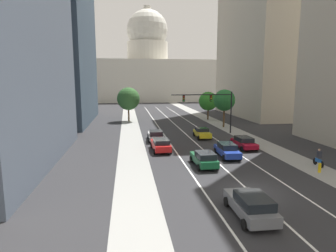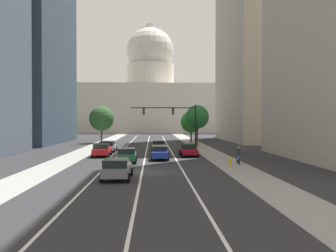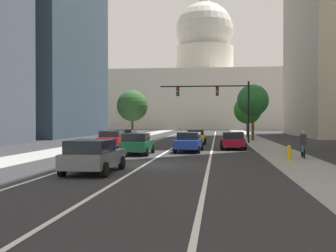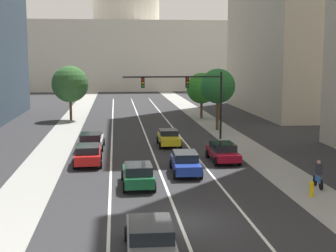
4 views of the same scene
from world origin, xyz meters
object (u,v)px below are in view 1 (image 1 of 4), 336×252
at_px(car_gray, 251,205).
at_px(street_tree_mid_right, 208,101).
at_px(car_green, 204,159).
at_px(car_red, 161,144).
at_px(traffic_signal_mast, 212,103).
at_px(fire_hydrant, 320,168).
at_px(street_tree_far_right, 224,100).
at_px(car_blue, 227,150).
at_px(car_yellow, 202,133).
at_px(cyclist, 319,158).
at_px(car_crimson, 244,142).
at_px(car_white, 156,135).
at_px(capitol_building, 148,71).
at_px(street_tree_mid_left, 128,99).

relative_size(car_gray, street_tree_mid_right, 0.76).
bearing_deg(car_green, street_tree_mid_right, -17.47).
relative_size(car_red, traffic_signal_mast, 0.49).
height_order(fire_hydrant, street_tree_far_right, street_tree_far_right).
distance_m(car_blue, traffic_signal_mast, 14.27).
distance_m(car_yellow, traffic_signal_mast, 5.56).
relative_size(car_yellow, fire_hydrant, 4.53).
bearing_deg(cyclist, car_crimson, 30.61).
xyz_separation_m(car_red, street_tree_mid_right, (13.22, 26.15, 3.10)).
bearing_deg(cyclist, car_white, 49.16).
relative_size(capitol_building, street_tree_far_right, 7.99).
height_order(car_white, traffic_signal_mast, traffic_signal_mast).
height_order(car_yellow, fire_hydrant, car_yellow).
distance_m(car_green, traffic_signal_mast, 18.00).
xyz_separation_m(traffic_signal_mast, street_tree_mid_left, (-12.62, 15.78, -0.21)).
xyz_separation_m(capitol_building, fire_hydrant, (8.06, -98.77, -11.60)).
bearing_deg(car_green, car_gray, 179.17).
bearing_deg(car_blue, car_yellow, 2.10).
distance_m(fire_hydrant, street_tree_mid_left, 39.57).
relative_size(car_yellow, traffic_signal_mast, 0.43).
distance_m(traffic_signal_mast, street_tree_mid_left, 20.21).
bearing_deg(car_red, car_crimson, -91.94).
distance_m(capitol_building, car_yellow, 82.76).
bearing_deg(street_tree_mid_left, car_blue, -70.60).
relative_size(car_gray, car_red, 0.95).
height_order(car_green, street_tree_far_right, street_tree_far_right).
bearing_deg(car_white, street_tree_far_right, -51.86).
height_order(capitol_building, traffic_signal_mast, capitol_building).
bearing_deg(cyclist, street_tree_mid_left, 31.51).
bearing_deg(street_tree_mid_right, car_white, -123.23).
bearing_deg(street_tree_mid_left, cyclist, -62.27).
bearing_deg(street_tree_mid_right, car_crimson, -96.56).
bearing_deg(traffic_signal_mast, car_white, -156.36).
bearing_deg(car_blue, fire_hydrant, -132.91).
height_order(car_gray, traffic_signal_mast, traffic_signal_mast).
relative_size(car_crimson, street_tree_mid_left, 0.64).
bearing_deg(car_red, car_white, -1.49).
bearing_deg(capitol_building, car_blue, -88.94).
relative_size(car_blue, fire_hydrant, 5.15).
xyz_separation_m(car_crimson, street_tree_mid_left, (-13.71, 25.79, 3.82)).
height_order(capitol_building, car_yellow, capitol_building).
bearing_deg(car_red, fire_hydrant, -128.59).
xyz_separation_m(capitol_building, car_yellow, (1.70, -81.97, -11.30)).
relative_size(car_gray, street_tree_far_right, 0.67).
height_order(car_green, fire_hydrant, car_green).
height_order(car_yellow, car_red, car_red).
bearing_deg(street_tree_mid_right, car_yellow, -108.41).
bearing_deg(street_tree_far_right, traffic_signal_mast, -124.47).
relative_size(car_crimson, car_green, 1.02).
height_order(car_blue, street_tree_mid_right, street_tree_mid_right).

